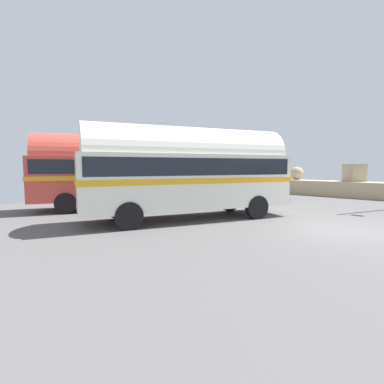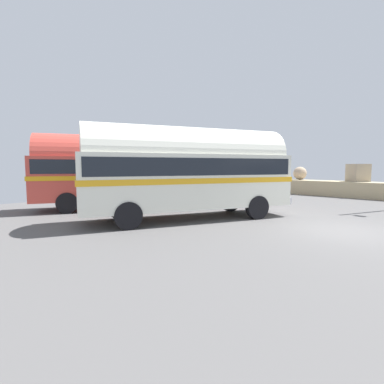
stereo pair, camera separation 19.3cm
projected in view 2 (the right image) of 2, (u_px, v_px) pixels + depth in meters
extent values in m
cube|color=#555453|center=(341.00, 231.00, 9.61)|extent=(32.00, 26.00, 0.02)
cube|color=#A2AF80|center=(242.00, 172.00, 26.08)|extent=(1.29, 1.34, 1.06)
sphere|color=tan|center=(300.00, 173.00, 22.96)|extent=(1.03, 1.03, 1.03)
cube|color=tan|center=(358.00, 173.00, 20.06)|extent=(1.64, 1.62, 1.23)
cylinder|color=black|center=(230.00, 201.00, 13.70)|extent=(0.64, 0.99, 0.96)
cylinder|color=black|center=(257.00, 207.00, 11.67)|extent=(0.64, 0.99, 0.96)
cylinder|color=black|center=(119.00, 207.00, 11.75)|extent=(0.64, 0.99, 0.96)
cylinder|color=black|center=(128.00, 216.00, 9.71)|extent=(0.64, 0.99, 0.96)
cube|color=silver|center=(188.00, 181.00, 11.61)|extent=(5.54, 8.66, 2.10)
cylinder|color=silver|center=(188.00, 155.00, 11.52)|extent=(5.23, 8.27, 2.20)
cube|color=gold|center=(188.00, 180.00, 11.61)|extent=(5.62, 8.76, 0.20)
cube|color=black|center=(188.00, 167.00, 11.56)|extent=(5.44, 8.37, 0.64)
cube|color=silver|center=(273.00, 198.00, 13.29)|extent=(2.16, 1.05, 0.28)
cylinder|color=black|center=(166.00, 195.00, 16.84)|extent=(0.68, 0.98, 0.96)
cylinder|color=black|center=(177.00, 199.00, 14.77)|extent=(0.68, 0.98, 0.96)
cylinder|color=black|center=(71.00, 198.00, 15.13)|extent=(0.68, 0.98, 0.96)
cylinder|color=black|center=(67.00, 203.00, 13.06)|extent=(0.68, 0.98, 0.96)
cube|color=#C94439|center=(123.00, 178.00, 14.85)|extent=(5.88, 8.59, 2.10)
cylinder|color=#C94439|center=(122.00, 157.00, 14.76)|extent=(5.55, 8.20, 2.20)
cube|color=gold|center=(123.00, 177.00, 14.85)|extent=(5.96, 8.69, 0.20)
cube|color=black|center=(122.00, 167.00, 14.80)|extent=(5.76, 8.31, 0.64)
cube|color=silver|center=(199.00, 192.00, 16.33)|extent=(2.11, 1.16, 0.28)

